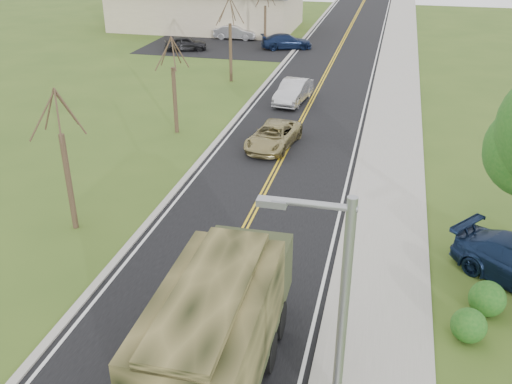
% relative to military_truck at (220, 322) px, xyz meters
% --- Properties ---
extents(road, '(8.00, 120.00, 0.01)m').
position_rel_military_truck_xyz_m(road, '(-1.60, 37.06, -2.16)').
color(road, black).
rests_on(road, ground).
extents(curb_right, '(0.30, 120.00, 0.12)m').
position_rel_military_truck_xyz_m(curb_right, '(2.55, 37.06, -2.11)').
color(curb_right, '#9E998E').
rests_on(curb_right, ground).
extents(sidewalk_right, '(3.20, 120.00, 0.10)m').
position_rel_military_truck_xyz_m(sidewalk_right, '(4.30, 37.06, -2.12)').
color(sidewalk_right, '#9E998E').
rests_on(sidewalk_right, ground).
extents(curb_left, '(0.30, 120.00, 0.10)m').
position_rel_military_truck_xyz_m(curb_left, '(-5.75, 37.06, -2.12)').
color(curb_left, '#9E998E').
rests_on(curb_left, ground).
extents(street_light, '(1.65, 0.22, 8.00)m').
position_rel_military_truck_xyz_m(street_light, '(3.30, -3.44, 2.26)').
color(street_light, gray).
rests_on(street_light, ground).
extents(bare_tree_a, '(1.93, 2.26, 6.08)m').
position_rel_military_truck_xyz_m(bare_tree_a, '(-8.61, 7.07, 0.46)').
color(bare_tree_a, '#38281C').
rests_on(bare_tree_a, ground).
extents(bare_tree_b, '(1.83, 2.14, 5.73)m').
position_rel_military_truck_xyz_m(bare_tree_b, '(-8.60, 19.07, 0.31)').
color(bare_tree_b, '#38281C').
rests_on(bare_tree_b, ground).
extents(bare_tree_c, '(2.04, 2.39, 6.42)m').
position_rel_military_truck_xyz_m(bare_tree_c, '(-8.61, 31.07, 0.61)').
color(bare_tree_c, '#38281C').
rests_on(bare_tree_c, ground).
extents(bare_tree_d, '(1.88, 2.20, 5.91)m').
position_rel_military_truck_xyz_m(bare_tree_d, '(-8.60, 43.07, 0.38)').
color(bare_tree_d, '#38281C').
rests_on(bare_tree_d, ground).
extents(commercial_building, '(25.50, 21.50, 5.65)m').
position_rel_military_truck_xyz_m(commercial_building, '(-17.59, 53.04, 0.52)').
color(commercial_building, tan).
rests_on(commercial_building, ground).
extents(military_truck, '(2.74, 7.62, 3.78)m').
position_rel_military_truck_xyz_m(military_truck, '(0.00, 0.00, 0.00)').
color(military_truck, black).
rests_on(military_truck, ground).
extents(suv_champagne, '(2.82, 5.02, 1.33)m').
position_rel_military_truck_xyz_m(suv_champagne, '(-2.40, 18.08, -1.50)').
color(suv_champagne, '#938653').
rests_on(suv_champagne, ground).
extents(sedan_silver, '(2.18, 4.86, 1.55)m').
position_rel_military_truck_xyz_m(sedan_silver, '(-2.84, 26.72, -1.39)').
color(sedan_silver, '#B8B8BD').
rests_on(sedan_silver, ground).
extents(lot_car_dark, '(4.34, 3.00, 1.37)m').
position_rel_military_truck_xyz_m(lot_car_dark, '(-15.89, 40.62, -1.48)').
color(lot_car_dark, black).
rests_on(lot_car_dark, ground).
extents(lot_car_silver, '(4.47, 1.58, 1.47)m').
position_rel_military_truck_xyz_m(lot_car_silver, '(-12.68, 47.06, -1.43)').
color(lot_car_silver, '#B3B2B8').
rests_on(lot_car_silver, ground).
extents(lot_car_navy, '(5.32, 3.59, 1.43)m').
position_rel_military_truck_xyz_m(lot_car_navy, '(-6.60, 43.71, -1.45)').
color(lot_car_navy, '#0F1A37').
rests_on(lot_car_navy, ground).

